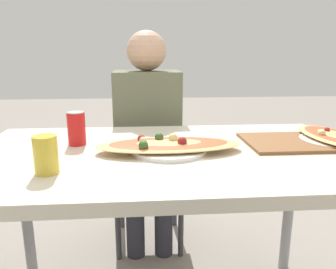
{
  "coord_description": "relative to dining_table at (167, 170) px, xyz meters",
  "views": [
    {
      "loc": [
        -0.08,
        -1.11,
        1.1
      ],
      "look_at": [
        0.0,
        -0.0,
        0.82
      ],
      "focal_mm": 35.0,
      "sensor_mm": 36.0,
      "label": 1
    }
  ],
  "objects": [
    {
      "name": "drink_glass",
      "position": [
        -0.36,
        -0.19,
        0.13
      ],
      "size": [
        0.07,
        0.07,
        0.11
      ],
      "color": "gold",
      "rests_on": "dining_table"
    },
    {
      "name": "person_seated",
      "position": [
        -0.06,
        0.61,
        0.02
      ],
      "size": [
        0.34,
        0.3,
        1.21
      ],
      "rotation": [
        0.0,
        0.0,
        3.14
      ],
      "color": "#2D2D38",
      "rests_on": "ground_plane"
    },
    {
      "name": "dining_table",
      "position": [
        0.0,
        0.0,
        0.0
      ],
      "size": [
        1.39,
        0.8,
        0.76
      ],
      "color": "beige",
      "rests_on": "ground_plane"
    },
    {
      "name": "chair_far_seated",
      "position": [
        -0.06,
        0.73,
        -0.2
      ],
      "size": [
        0.4,
        0.4,
        0.86
      ],
      "rotation": [
        0.0,
        0.0,
        3.14
      ],
      "color": "#4C4C4C",
      "rests_on": "ground_plane"
    },
    {
      "name": "serving_tray",
      "position": [
        0.53,
        0.06,
        0.08
      ],
      "size": [
        0.46,
        0.27,
        0.01
      ],
      "color": "brown",
      "rests_on": "dining_table"
    },
    {
      "name": "pizza_second",
      "position": [
        0.65,
        0.06,
        0.09
      ],
      "size": [
        0.25,
        0.41,
        0.05
      ],
      "color": "white",
      "rests_on": "dining_table"
    },
    {
      "name": "pizza_main",
      "position": [
        0.0,
        -0.01,
        0.09
      ],
      "size": [
        0.52,
        0.26,
        0.06
      ],
      "color": "white",
      "rests_on": "dining_table"
    },
    {
      "name": "soda_can",
      "position": [
        -0.33,
        0.11,
        0.14
      ],
      "size": [
        0.07,
        0.07,
        0.12
      ],
      "color": "red",
      "rests_on": "dining_table"
    }
  ]
}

